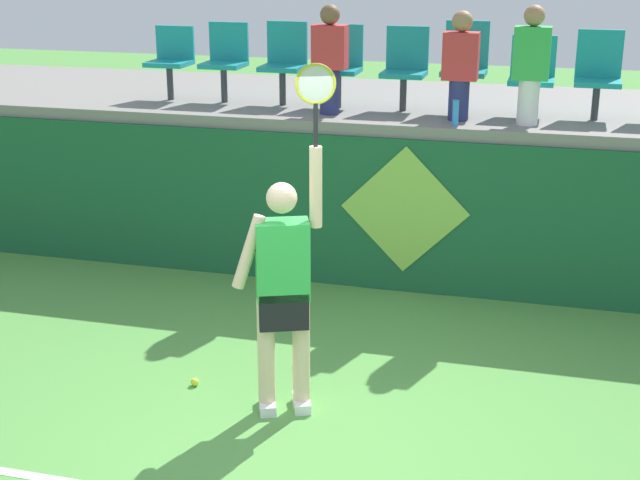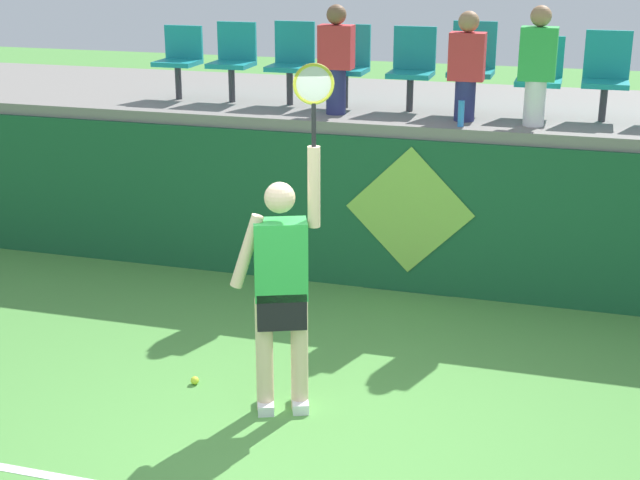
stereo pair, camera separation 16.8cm
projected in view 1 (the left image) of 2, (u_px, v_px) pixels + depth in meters
The scene contains 18 objects.
ground_plane at pixel (295, 448), 6.37m from camera, with size 40.00×40.00×0.00m, color #519342.
court_back_wall at pixel (385, 213), 9.07m from camera, with size 12.67×0.20×1.55m, color #195633.
spectator_platform at pixel (411, 106), 10.05m from camera, with size 12.67×2.82×0.12m, color gray.
tennis_player at pixel (284, 285), 6.59m from camera, with size 0.72×0.38×2.59m.
tennis_ball at pixel (195, 382), 7.24m from camera, with size 0.07×0.07×0.07m, color #D1E533.
water_bottle at pixel (455, 113), 8.67m from camera, with size 0.06×0.06×0.25m, color #338CE5.
stadium_chair_0 at pixel (171, 58), 10.00m from camera, with size 0.44×0.42×0.78m.
stadium_chair_1 at pixel (226, 58), 9.84m from camera, with size 0.44×0.42×0.84m.
stadium_chair_2 at pixel (284, 59), 9.68m from camera, with size 0.44×0.42×0.86m.
stadium_chair_3 at pixel (340, 62), 9.54m from camera, with size 0.44×0.42×0.84m.
stadium_chair_4 at pixel (405, 65), 9.37m from camera, with size 0.44×0.42×0.84m.
stadium_chair_5 at pixel (465, 63), 9.21m from camera, with size 0.44×0.42×0.91m.
stadium_chair_6 at pixel (532, 73), 9.07m from camera, with size 0.44×0.42×0.78m.
stadium_chair_7 at pixel (598, 72), 8.91m from camera, with size 0.44×0.42×0.85m.
spectator_0 at pixel (531, 63), 8.59m from camera, with size 0.34×0.20×1.12m.
spectator_1 at pixel (330, 57), 9.11m from camera, with size 0.34×0.20×1.08m.
spectator_2 at pixel (460, 64), 8.81m from camera, with size 0.34×0.20×1.05m.
wall_signage_mount at pixel (402, 291), 9.16m from camera, with size 1.27×0.01×1.49m.
Camera 1 is at (1.60, -5.34, 3.41)m, focal length 51.31 mm.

